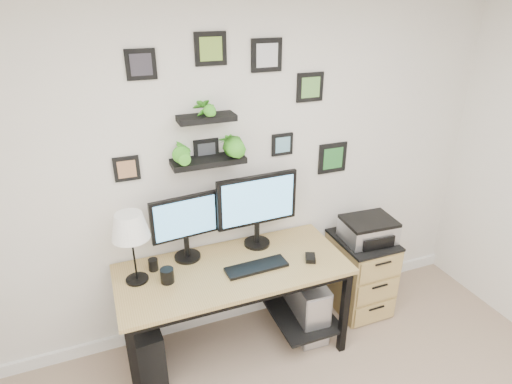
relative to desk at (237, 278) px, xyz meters
name	(u,v)px	position (x,y,z in m)	size (l,w,h in m)	color
room	(248,307)	(0.20, 0.32, -0.58)	(4.00, 4.00, 4.00)	tan
desk	(237,278)	(0.00, 0.00, 0.00)	(1.60, 0.70, 0.75)	tan
monitor_left	(185,223)	(-0.30, 0.19, 0.41)	(0.48, 0.21, 0.49)	black
monitor_right	(257,205)	(0.23, 0.18, 0.46)	(0.61, 0.20, 0.57)	black
keyboard	(257,267)	(0.11, -0.11, 0.13)	(0.44, 0.14, 0.02)	black
mouse	(310,258)	(0.51, -0.15, 0.14)	(0.07, 0.11, 0.03)	black
table_lamp	(130,228)	(-0.67, 0.06, 0.52)	(0.24, 0.24, 0.50)	black
mug	(167,276)	(-0.49, -0.03, 0.17)	(0.09, 0.09, 0.10)	black
pen_cup	(153,265)	(-0.55, 0.14, 0.17)	(0.07, 0.07, 0.09)	black
pc_tower_black	(145,348)	(-0.70, -0.02, -0.40)	(0.20, 0.46, 0.46)	black
pc_tower_grey	(305,304)	(0.56, -0.03, -0.38)	(0.24, 0.50, 0.49)	gray
file_cabinet	(360,273)	(1.12, 0.06, -0.29)	(0.43, 0.53, 0.67)	tan
printer	(368,230)	(1.14, 0.05, 0.14)	(0.42, 0.35, 0.18)	silver
wall_decor	(219,128)	(-0.01, 0.26, 1.04)	(1.76, 0.18, 1.08)	black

